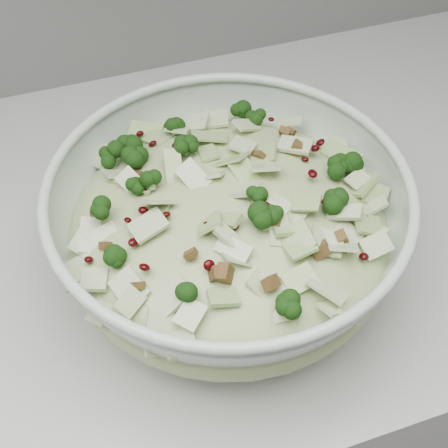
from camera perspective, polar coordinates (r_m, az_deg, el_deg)
The scene contains 2 objects.
mixing_bowl at distance 0.58m, azimuth 0.39°, elevation -0.61°, with size 0.39×0.39×0.13m.
salad at distance 0.57m, azimuth 0.40°, elevation 0.79°, with size 0.38×0.38×0.13m.
Camera 1 is at (-0.63, 1.24, 1.41)m, focal length 50.00 mm.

